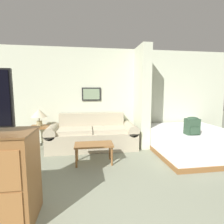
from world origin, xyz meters
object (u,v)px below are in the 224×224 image
(couch, at_px, (93,136))
(bed, at_px, (191,141))
(table_lamp, at_px, (39,114))
(coffee_table, at_px, (94,146))
(backpack, at_px, (192,125))

(couch, xyz_separation_m, bed, (2.34, -0.63, -0.05))
(couch, relative_size, table_lamp, 5.18)
(coffee_table, height_order, backpack, backpack)
(coffee_table, bearing_deg, bed, 7.95)
(backpack, bearing_deg, coffee_table, 178.30)
(couch, relative_size, coffee_table, 2.90)
(coffee_table, xyz_separation_m, bed, (2.35, 0.33, -0.08))
(coffee_table, height_order, bed, bed)
(couch, relative_size, backpack, 5.85)
(backpack, bearing_deg, bed, 56.49)
(bed, relative_size, backpack, 5.36)
(coffee_table, bearing_deg, table_lamp, 141.83)
(couch, distance_m, table_lamp, 1.42)
(coffee_table, xyz_separation_m, table_lamp, (-1.28, 1.01, 0.56))
(coffee_table, relative_size, backpack, 2.02)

